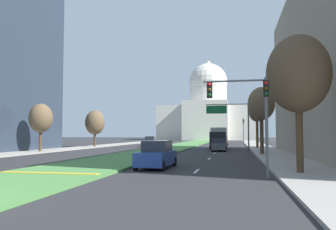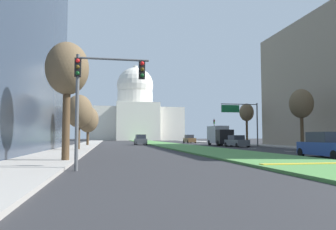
{
  "view_description": "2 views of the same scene",
  "coord_description": "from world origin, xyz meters",
  "px_view_note": "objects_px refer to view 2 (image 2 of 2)",
  "views": [
    {
      "loc": [
        9.97,
        -8.6,
        2.3
      ],
      "look_at": [
        -0.97,
        46.58,
        5.4
      ],
      "focal_mm": 36.19,
      "sensor_mm": 36.0,
      "label": 1
    },
    {
      "loc": [
        -10.14,
        -6.02,
        1.52
      ],
      "look_at": [
        -0.06,
        48.04,
        5.22
      ],
      "focal_mm": 33.85,
      "sensor_mm": 36.0,
      "label": 2
    }
  ],
  "objects_px": {
    "street_tree_right_far": "(247,113)",
    "sedan_far_horizon": "(189,139)",
    "capitol_building": "(135,115)",
    "traffic_light_far_right": "(214,128)",
    "box_truck_delivery": "(219,135)",
    "sedan_distant": "(141,140)",
    "street_tree_left_near": "(67,71)",
    "street_tree_right_mid": "(301,104)",
    "street_tree_left_far": "(88,120)",
    "sedan_lead_stopped": "(327,146)",
    "street_tree_left_mid": "(79,112)",
    "sedan_midblock": "(237,141)",
    "traffic_light_near_left": "(97,86)",
    "overhead_guide_sign": "(244,115)"
  },
  "relations": [
    {
      "from": "street_tree_right_far",
      "to": "sedan_far_horizon",
      "type": "height_order",
      "value": "street_tree_right_far"
    },
    {
      "from": "capitol_building",
      "to": "traffic_light_far_right",
      "type": "relative_size",
      "value": 6.72
    },
    {
      "from": "box_truck_delivery",
      "to": "sedan_distant",
      "type": "bearing_deg",
      "value": 151.45
    },
    {
      "from": "street_tree_left_near",
      "to": "capitol_building",
      "type": "bearing_deg",
      "value": 83.27
    },
    {
      "from": "street_tree_right_mid",
      "to": "street_tree_left_far",
      "type": "xyz_separation_m",
      "value": [
        -26.18,
        16.91,
        -1.24
      ]
    },
    {
      "from": "sedan_distant",
      "to": "sedan_far_horizon",
      "type": "relative_size",
      "value": 1.02
    },
    {
      "from": "street_tree_left_far",
      "to": "sedan_distant",
      "type": "xyz_separation_m",
      "value": [
        8.77,
        4.27,
        -3.32
      ]
    },
    {
      "from": "sedan_lead_stopped",
      "to": "street_tree_left_mid",
      "type": "bearing_deg",
      "value": 140.0
    },
    {
      "from": "traffic_light_far_right",
      "to": "sedan_midblock",
      "type": "distance_m",
      "value": 21.21
    },
    {
      "from": "street_tree_left_far",
      "to": "sedan_distant",
      "type": "height_order",
      "value": "street_tree_left_far"
    },
    {
      "from": "capitol_building",
      "to": "sedan_far_horizon",
      "type": "distance_m",
      "value": 58.32
    },
    {
      "from": "street_tree_right_mid",
      "to": "box_truck_delivery",
      "type": "relative_size",
      "value": 1.13
    },
    {
      "from": "traffic_light_near_left",
      "to": "sedan_distant",
      "type": "distance_m",
      "value": 41.76
    },
    {
      "from": "street_tree_left_near",
      "to": "sedan_distant",
      "type": "bearing_deg",
      "value": 77.74
    },
    {
      "from": "traffic_light_far_right",
      "to": "street_tree_right_mid",
      "type": "bearing_deg",
      "value": -87.64
    },
    {
      "from": "street_tree_right_far",
      "to": "sedan_midblock",
      "type": "bearing_deg",
      "value": -122.73
    },
    {
      "from": "street_tree_right_mid",
      "to": "street_tree_left_far",
      "type": "relative_size",
      "value": 1.16
    },
    {
      "from": "traffic_light_near_left",
      "to": "street_tree_right_far",
      "type": "xyz_separation_m",
      "value": [
        24.02,
        36.79,
        1.75
      ]
    },
    {
      "from": "street_tree_left_mid",
      "to": "sedan_midblock",
      "type": "xyz_separation_m",
      "value": [
        21.1,
        7.83,
        -3.37
      ]
    },
    {
      "from": "traffic_light_far_right",
      "to": "street_tree_right_mid",
      "type": "xyz_separation_m",
      "value": [
        1.19,
        -28.87,
        2.09
      ]
    },
    {
      "from": "traffic_light_near_left",
      "to": "street_tree_left_far",
      "type": "xyz_separation_m",
      "value": [
        -2.73,
        36.94,
        0.37
      ]
    },
    {
      "from": "traffic_light_near_left",
      "to": "street_tree_left_mid",
      "type": "height_order",
      "value": "street_tree_left_mid"
    },
    {
      "from": "capitol_building",
      "to": "street_tree_right_mid",
      "type": "relative_size",
      "value": 4.82
    },
    {
      "from": "sedan_lead_stopped",
      "to": "sedan_far_horizon",
      "type": "bearing_deg",
      "value": 86.76
    },
    {
      "from": "sedan_far_horizon",
      "to": "street_tree_left_far",
      "type": "bearing_deg",
      "value": -140.4
    },
    {
      "from": "traffic_light_near_left",
      "to": "sedan_far_horizon",
      "type": "xyz_separation_m",
      "value": [
        18.27,
        54.32,
        -2.94
      ]
    },
    {
      "from": "overhead_guide_sign",
      "to": "street_tree_left_mid",
      "type": "height_order",
      "value": "overhead_guide_sign"
    },
    {
      "from": "capitol_building",
      "to": "sedan_distant",
      "type": "xyz_separation_m",
      "value": [
        -4.66,
        -70.2,
        -9.2
      ]
    },
    {
      "from": "street_tree_left_mid",
      "to": "sedan_distant",
      "type": "bearing_deg",
      "value": 67.48
    },
    {
      "from": "capitol_building",
      "to": "sedan_lead_stopped",
      "type": "relative_size",
      "value": 7.52
    },
    {
      "from": "street_tree_left_near",
      "to": "sedan_midblock",
      "type": "bearing_deg",
      "value": 49.08
    },
    {
      "from": "street_tree_right_mid",
      "to": "traffic_light_far_right",
      "type": "bearing_deg",
      "value": 92.36
    },
    {
      "from": "overhead_guide_sign",
      "to": "capitol_building",
      "type": "bearing_deg",
      "value": 96.68
    },
    {
      "from": "street_tree_left_near",
      "to": "sedan_lead_stopped",
      "type": "height_order",
      "value": "street_tree_left_near"
    },
    {
      "from": "capitol_building",
      "to": "street_tree_right_far",
      "type": "xyz_separation_m",
      "value": [
        13.32,
        -74.62,
        -4.5
      ]
    },
    {
      "from": "street_tree_left_mid",
      "to": "sedan_midblock",
      "type": "height_order",
      "value": "street_tree_left_mid"
    },
    {
      "from": "overhead_guide_sign",
      "to": "street_tree_left_far",
      "type": "bearing_deg",
      "value": 162.46
    },
    {
      "from": "sedan_distant",
      "to": "traffic_light_near_left",
      "type": "bearing_deg",
      "value": -98.34
    },
    {
      "from": "traffic_light_near_left",
      "to": "street_tree_right_far",
      "type": "height_order",
      "value": "street_tree_right_far"
    },
    {
      "from": "sedan_midblock",
      "to": "street_tree_left_near",
      "type": "bearing_deg",
      "value": -130.92
    },
    {
      "from": "street_tree_left_far",
      "to": "sedan_far_horizon",
      "type": "bearing_deg",
      "value": 39.6
    },
    {
      "from": "street_tree_left_far",
      "to": "street_tree_right_far",
      "type": "xyz_separation_m",
      "value": [
        26.75,
        -0.15,
        1.38
      ]
    },
    {
      "from": "sedan_lead_stopped",
      "to": "sedan_midblock",
      "type": "xyz_separation_m",
      "value": [
        3.0,
        23.02,
        -0.06
      ]
    },
    {
      "from": "street_tree_left_near",
      "to": "street_tree_left_far",
      "type": "xyz_separation_m",
      "value": [
        -0.83,
        32.28,
        -1.2
      ]
    },
    {
      "from": "sedan_midblock",
      "to": "street_tree_left_mid",
      "type": "bearing_deg",
      "value": -159.64
    },
    {
      "from": "street_tree_right_mid",
      "to": "sedan_distant",
      "type": "bearing_deg",
      "value": 129.42
    },
    {
      "from": "street_tree_right_mid",
      "to": "capitol_building",
      "type": "bearing_deg",
      "value": 97.94
    },
    {
      "from": "street_tree_left_mid",
      "to": "street_tree_right_far",
      "type": "xyz_separation_m",
      "value": [
        26.63,
        16.44,
        1.39
      ]
    },
    {
      "from": "street_tree_right_mid",
      "to": "sedan_distant",
      "type": "xyz_separation_m",
      "value": [
        -17.41,
        21.18,
        -4.56
      ]
    },
    {
      "from": "traffic_light_far_right",
      "to": "sedan_far_horizon",
      "type": "height_order",
      "value": "traffic_light_far_right"
    }
  ]
}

